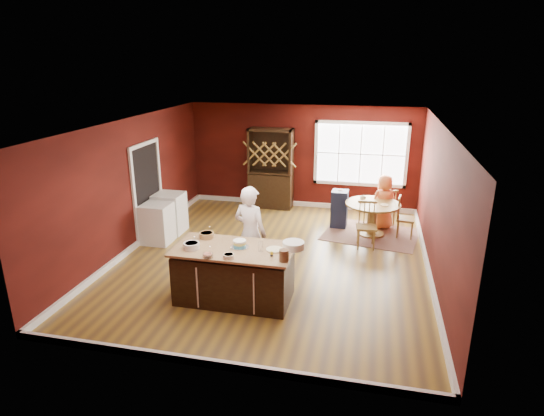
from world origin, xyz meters
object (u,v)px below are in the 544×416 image
Objects in this scene: layer_cake at (240,244)px; dryer at (170,213)px; seated_woman at (384,202)px; baker at (250,234)px; chair_south at (367,225)px; toddler at (341,194)px; dining_table at (372,212)px; chair_east at (406,217)px; washer at (157,223)px; chair_north at (386,207)px; kitchen_island at (234,275)px; hutch at (271,169)px; high_chair at (339,208)px.

dryer is (-2.44, 2.56, -0.52)m from layer_cake.
baker is at bearing 25.58° from seated_woman.
chair_south reaches higher than toddler.
layer_cake is at bearing -121.49° from dining_table.
baker is 1.84× the size of chair_east.
baker is at bearing 91.57° from layer_cake.
seated_woman is at bearing 22.31° from washer.
chair_north is 1.06× the size of washer.
seated_woman reaches higher than kitchen_island.
layer_cake is (0.02, -0.72, 0.10)m from baker.
dryer is at bearing 133.61° from layer_cake.
kitchen_island is at bearing 147.18° from chair_east.
kitchen_island is 4.86m from chair_north.
hutch is (-2.68, 1.46, 0.52)m from dining_table.
baker is 1.36× the size of seated_woman.
washer is (-1.85, -2.94, -0.62)m from hutch.
hutch reaches higher than dining_table.
high_chair is at bearing 115.22° from chair_south.
chair_north is (0.31, 0.72, -0.08)m from dining_table.
hutch is (-2.92, 0.98, 0.41)m from seated_woman.
kitchen_island is 1.50× the size of seated_woman.
washer is at bearing -154.17° from toddler.
hutch is at bearing 57.84° from washer.
seated_woman is at bearing 44.35° from chair_north.
seated_woman is at bearing -18.60° from hutch.
seated_woman is at bearing 69.23° from chair_south.
baker is 1.89× the size of high_chair.
chair_south is at bearing -59.98° from toddler.
dining_table is at bearing 35.24° from seated_woman.
chair_south is (-0.84, -0.78, 0.02)m from chair_east.
toddler is at bearing -20.41° from seated_woman.
chair_east is (2.91, 3.47, 0.04)m from kitchen_island.
washer is (-5.26, -1.49, -0.04)m from chair_east.
high_chair is (-0.66, 1.12, -0.03)m from chair_south.
seated_woman is 1.49× the size of washer.
high_chair is 2.29m from hutch.
chair_north is (0.42, 1.49, -0.04)m from chair_south.
chair_north is at bearing 66.53° from dining_table.
dining_table is 4.71× the size of toddler.
chair_east is (0.73, 0.01, -0.06)m from dining_table.
baker reaches higher than washer.
dining_table is 0.74m from chair_east.
layer_cake is 1.13× the size of toddler.
layer_cake is at bearing -38.22° from washer.
chair_east is 1.04× the size of dryer.
high_chair reaches higher than chair_north.
kitchen_island is 1.94× the size of chair_south.
seated_woman is 4.95m from dryer.
toddler is 2.24m from hutch.
toddler is at bearing -10.27° from chair_north.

